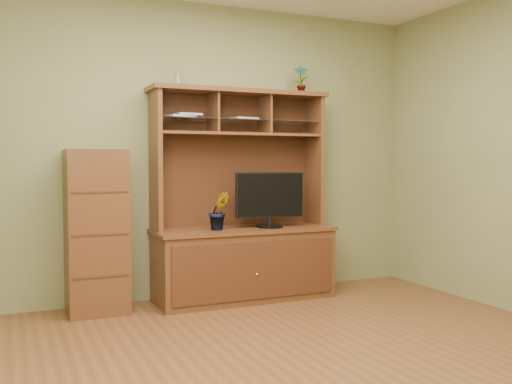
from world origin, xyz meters
TOP-DOWN VIEW (x-y plane):
  - room at (0.00, 0.00)m, footprint 4.54×4.04m
  - media_hutch at (0.38, 1.73)m, footprint 1.66×0.61m
  - monitor at (0.61, 1.65)m, footprint 0.64×0.24m
  - orchid_plant at (0.12, 1.65)m, footprint 0.20×0.17m
  - top_plant at (1.01, 1.80)m, footprint 0.17×0.14m
  - reed_diffuser at (-0.20, 1.81)m, footprint 0.06×0.06m
  - magazines at (0.04, 1.81)m, footprint 0.86×0.22m
  - side_cabinet at (-0.91, 1.76)m, footprint 0.48×0.44m

SIDE VIEW (x-z plane):
  - media_hutch at x=0.38m, z-range -0.43..1.47m
  - side_cabinet at x=-0.91m, z-range 0.00..1.35m
  - orchid_plant at x=0.12m, z-range 0.65..0.99m
  - monitor at x=0.61m, z-range 0.66..1.17m
  - room at x=0.00m, z-range -0.02..2.72m
  - magazines at x=0.04m, z-range 1.63..1.67m
  - reed_diffuser at x=-0.20m, z-range 1.87..2.16m
  - top_plant at x=1.01m, z-range 1.90..2.17m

